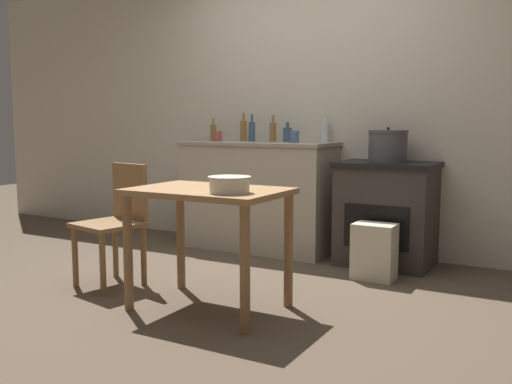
% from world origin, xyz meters
% --- Properties ---
extents(ground_plane, '(14.00, 14.00, 0.00)m').
position_xyz_m(ground_plane, '(0.00, 0.00, 0.00)').
color(ground_plane, brown).
extents(wall_back, '(8.00, 0.07, 2.55)m').
position_xyz_m(wall_back, '(0.00, 1.58, 1.27)').
color(wall_back, beige).
rests_on(wall_back, ground_plane).
extents(counter_cabinet, '(1.37, 0.56, 0.96)m').
position_xyz_m(counter_cabinet, '(-0.42, 1.28, 0.48)').
color(counter_cabinet, '#B2A893').
rests_on(counter_cabinet, ground_plane).
extents(stove, '(0.75, 0.57, 0.82)m').
position_xyz_m(stove, '(0.74, 1.28, 0.41)').
color(stove, '#38332D').
rests_on(stove, ground_plane).
extents(work_table, '(0.91, 0.62, 0.73)m').
position_xyz_m(work_table, '(0.12, -0.31, 0.60)').
color(work_table, '#997047').
rests_on(work_table, ground_plane).
extents(chair, '(0.47, 0.47, 0.84)m').
position_xyz_m(chair, '(-0.73, -0.18, 0.46)').
color(chair, olive).
rests_on(chair, ground_plane).
extents(flour_sack, '(0.30, 0.21, 0.41)m').
position_xyz_m(flour_sack, '(0.79, 0.82, 0.20)').
color(flour_sack, beige).
rests_on(flour_sack, ground_plane).
extents(stock_pot, '(0.31, 0.31, 0.27)m').
position_xyz_m(stock_pot, '(0.73, 1.30, 0.94)').
color(stock_pot, '#4C4C51').
rests_on(stock_pot, stove).
extents(mixing_bowl_large, '(0.24, 0.24, 0.09)m').
position_xyz_m(mixing_bowl_large, '(0.34, -0.42, 0.79)').
color(mixing_bowl_large, silver).
rests_on(mixing_bowl_large, work_table).
extents(bottle_far_left, '(0.07, 0.07, 0.23)m').
position_xyz_m(bottle_far_left, '(0.13, 1.48, 1.05)').
color(bottle_far_left, silver).
rests_on(bottle_far_left, counter_cabinet).
extents(bottle_left, '(0.08, 0.08, 0.17)m').
position_xyz_m(bottle_left, '(-0.19, 1.39, 1.02)').
color(bottle_left, '#3D5675').
rests_on(bottle_left, counter_cabinet).
extents(bottle_mid_left, '(0.06, 0.06, 0.23)m').
position_xyz_m(bottle_mid_left, '(-0.34, 1.40, 1.05)').
color(bottle_mid_left, olive).
rests_on(bottle_mid_left, counter_cabinet).
extents(bottle_center_left, '(0.06, 0.06, 0.25)m').
position_xyz_m(bottle_center_left, '(-0.66, 1.43, 1.06)').
color(bottle_center_left, olive).
rests_on(bottle_center_left, counter_cabinet).
extents(bottle_center, '(0.06, 0.06, 0.20)m').
position_xyz_m(bottle_center, '(-0.97, 1.39, 1.04)').
color(bottle_center, olive).
rests_on(bottle_center, counter_cabinet).
extents(bottle_center_right, '(0.06, 0.06, 0.24)m').
position_xyz_m(bottle_center_right, '(-0.51, 1.33, 1.05)').
color(bottle_center_right, '#3D5675').
rests_on(bottle_center_right, counter_cabinet).
extents(cup_mid_right, '(0.07, 0.07, 0.09)m').
position_xyz_m(cup_mid_right, '(-0.82, 1.24, 1.00)').
color(cup_mid_right, '#B74C42').
rests_on(cup_mid_right, counter_cabinet).
extents(cup_right, '(0.08, 0.08, 0.10)m').
position_xyz_m(cup_right, '(-0.04, 1.22, 1.01)').
color(cup_right, '#4C6B99').
rests_on(cup_right, counter_cabinet).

